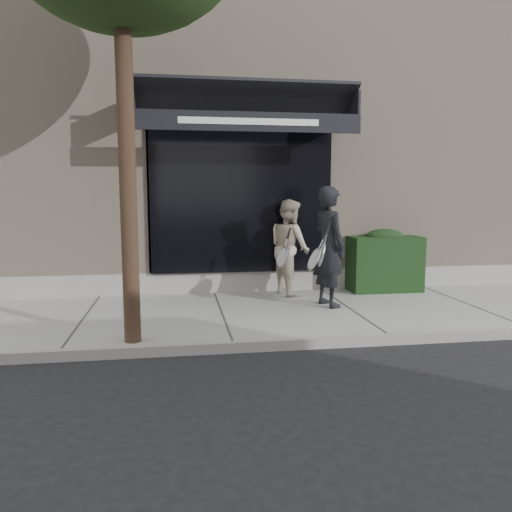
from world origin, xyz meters
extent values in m
plane|color=black|center=(0.00, 0.00, 0.00)|extent=(80.00, 80.00, 0.00)
cube|color=#9D9D98|center=(0.00, 0.00, 0.06)|extent=(20.00, 3.00, 0.12)
cube|color=gray|center=(0.00, -1.55, 0.07)|extent=(20.00, 0.10, 0.14)
cube|color=tan|center=(0.00, 5.00, 2.75)|extent=(14.00, 7.00, 5.50)
cube|color=gray|center=(0.00, 1.70, 0.25)|extent=(14.02, 0.42, 0.50)
cube|color=black|center=(-1.50, 1.55, 1.80)|extent=(3.20, 0.30, 2.60)
cube|color=gray|center=(-3.10, 1.70, 1.80)|extent=(0.08, 0.40, 2.60)
cube|color=gray|center=(0.10, 1.70, 1.80)|extent=(0.08, 0.40, 2.60)
cube|color=gray|center=(-1.50, 1.70, 3.14)|extent=(3.36, 0.40, 0.12)
cube|color=black|center=(-1.50, 1.00, 3.40)|extent=(3.60, 1.03, 0.55)
cube|color=black|center=(-1.50, 0.50, 3.01)|extent=(3.60, 0.05, 0.30)
cube|color=white|center=(-1.50, 0.47, 3.01)|extent=(2.20, 0.01, 0.10)
cube|color=black|center=(-3.28, 1.00, 3.32)|extent=(0.04, 1.00, 0.45)
cube|color=black|center=(0.28, 1.00, 3.32)|extent=(0.04, 1.00, 0.45)
cube|color=black|center=(1.10, 1.25, 0.62)|extent=(1.30, 0.70, 1.00)
ellipsoid|color=black|center=(1.10, 1.25, 1.12)|extent=(0.71, 0.38, 0.27)
cylinder|color=black|center=(-3.20, -1.30, 2.40)|extent=(0.20, 0.20, 4.80)
imported|color=black|center=(-0.28, 0.19, 1.07)|extent=(0.63, 0.79, 1.90)
torus|color=silver|center=(-0.49, -0.13, 0.99)|extent=(0.13, 0.31, 0.30)
cylinder|color=silver|center=(-0.49, -0.13, 0.99)|extent=(0.10, 0.28, 0.26)
cylinder|color=silver|center=(-0.49, -0.13, 0.99)|extent=(0.18, 0.05, 0.06)
cylinder|color=black|center=(-0.49, -0.13, 0.99)|extent=(0.20, 0.06, 0.08)
torus|color=silver|center=(-0.62, -0.18, 0.93)|extent=(0.19, 0.32, 0.28)
cylinder|color=silver|center=(-0.62, -0.18, 0.93)|extent=(0.15, 0.28, 0.24)
cylinder|color=silver|center=(-0.62, -0.18, 0.93)|extent=(0.17, 0.04, 0.10)
cylinder|color=black|center=(-0.62, -0.18, 0.93)|extent=(0.20, 0.05, 0.12)
imported|color=#B7AB92|center=(-0.68, 1.20, 0.96)|extent=(0.84, 0.96, 1.68)
torus|color=silver|center=(-0.90, 0.83, 0.83)|extent=(0.21, 0.33, 0.30)
cylinder|color=silver|center=(-0.90, 0.83, 0.83)|extent=(0.17, 0.28, 0.26)
cylinder|color=silver|center=(-0.90, 0.83, 0.83)|extent=(0.17, 0.07, 0.07)
cylinder|color=black|center=(-0.90, 0.83, 0.83)|extent=(0.20, 0.09, 0.09)
camera|label=1|loc=(-2.64, -7.35, 1.93)|focal=35.00mm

